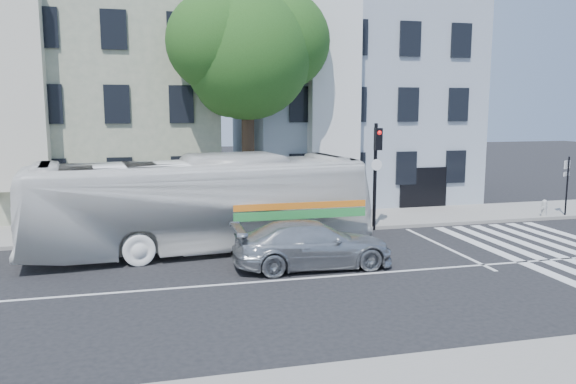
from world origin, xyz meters
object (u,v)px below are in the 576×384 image
object	(u,v)px
bus	(202,203)
traffic_signal	(376,162)
fire_hydrant	(544,208)
sedan	(313,244)

from	to	relation	value
bus	traffic_signal	distance (m)	7.81
bus	fire_hydrant	bearing A→B (deg)	-90.07
bus	fire_hydrant	size ratio (longest dim) A/B	16.07
bus	sedan	size ratio (longest dim) A/B	2.38
traffic_signal	fire_hydrant	world-z (taller)	traffic_signal
bus	sedan	bearing A→B (deg)	-140.18
bus	fire_hydrant	xyz separation A→B (m)	(16.30, 1.98, -1.21)
bus	fire_hydrant	distance (m)	16.47
traffic_signal	sedan	bearing A→B (deg)	-131.21
sedan	fire_hydrant	size ratio (longest dim) A/B	6.76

